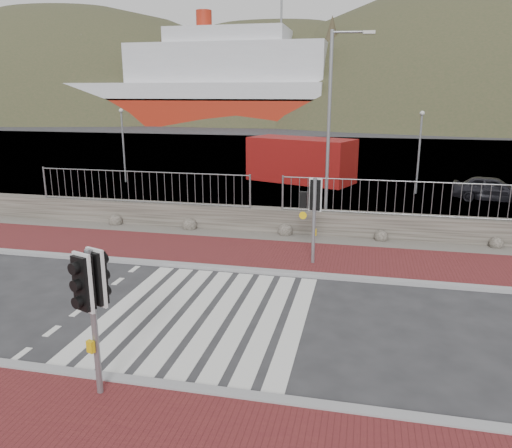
% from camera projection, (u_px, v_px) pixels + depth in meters
% --- Properties ---
extents(ground, '(220.00, 220.00, 0.00)m').
position_uv_depth(ground, '(205.00, 315.00, 11.60)').
color(ground, '#28282B').
rests_on(ground, ground).
extents(sidewalk_far, '(40.00, 3.00, 0.08)m').
position_uv_depth(sidewalk_far, '(250.00, 254.00, 15.84)').
color(sidewalk_far, maroon).
rests_on(sidewalk_far, ground).
extents(kerb_near, '(40.00, 0.25, 0.12)m').
position_uv_depth(kerb_near, '(152.00, 385.00, 8.76)').
color(kerb_near, gray).
rests_on(kerb_near, ground).
extents(kerb_far, '(40.00, 0.25, 0.12)m').
position_uv_depth(kerb_far, '(238.00, 269.00, 14.42)').
color(kerb_far, gray).
rests_on(kerb_far, ground).
extents(zebra_crossing, '(4.62, 5.60, 0.01)m').
position_uv_depth(zebra_crossing, '(205.00, 315.00, 11.60)').
color(zebra_crossing, silver).
rests_on(zebra_crossing, ground).
extents(gravel_strip, '(40.00, 1.50, 0.06)m').
position_uv_depth(gravel_strip, '(262.00, 237.00, 17.72)').
color(gravel_strip, '#59544C').
rests_on(gravel_strip, ground).
extents(stone_wall, '(40.00, 0.60, 0.90)m').
position_uv_depth(stone_wall, '(267.00, 220.00, 18.37)').
color(stone_wall, '#413D36').
rests_on(stone_wall, ground).
extents(railing, '(18.07, 0.07, 1.22)m').
position_uv_depth(railing, '(266.00, 184.00, 17.88)').
color(railing, gray).
rests_on(railing, stone_wall).
extents(quay, '(120.00, 40.00, 0.50)m').
position_uv_depth(quay, '(320.00, 160.00, 37.92)').
color(quay, '#4C4C4F').
rests_on(quay, ground).
extents(water, '(220.00, 50.00, 0.05)m').
position_uv_depth(water, '(343.00, 128.00, 70.94)').
color(water, '#3F4C54').
rests_on(water, ground).
extents(ferry, '(50.00, 16.00, 20.00)m').
position_uv_depth(ferry, '(190.00, 89.00, 79.43)').
color(ferry, '#9B2111').
rests_on(ferry, ground).
extents(hills_backdrop, '(254.00, 90.00, 100.00)m').
position_uv_depth(hills_backdrop, '(379.00, 237.00, 99.05)').
color(hills_backdrop, '#323822').
rests_on(hills_backdrop, ground).
extents(traffic_signal_near, '(0.43, 0.34, 2.63)m').
position_uv_depth(traffic_signal_near, '(91.00, 293.00, 8.03)').
color(traffic_signal_near, gray).
rests_on(traffic_signal_near, ground).
extents(traffic_signal_far, '(0.63, 0.25, 2.64)m').
position_uv_depth(traffic_signal_far, '(313.00, 203.00, 14.46)').
color(traffic_signal_far, gray).
rests_on(traffic_signal_far, ground).
extents(streetlight, '(1.50, 0.32, 7.08)m').
position_uv_depth(streetlight, '(332.00, 122.00, 17.77)').
color(streetlight, gray).
rests_on(streetlight, ground).
extents(shipping_container, '(6.43, 4.45, 2.48)m').
position_uv_depth(shipping_container, '(301.00, 160.00, 28.52)').
color(shipping_container, maroon).
rests_on(shipping_container, ground).
extents(car_a, '(3.71, 2.15, 1.19)m').
position_uv_depth(car_a, '(492.00, 189.00, 23.48)').
color(car_a, black).
rests_on(car_a, ground).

